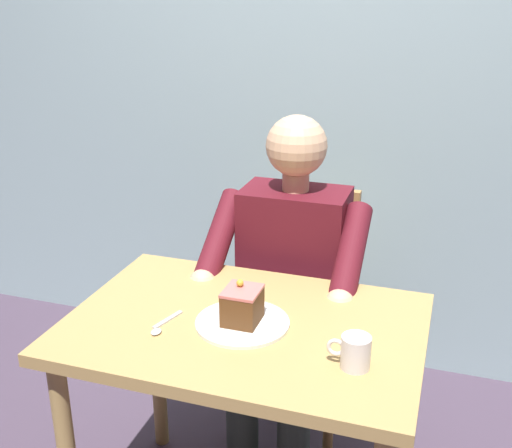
{
  "coord_description": "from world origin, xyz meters",
  "views": [
    {
      "loc": [
        -0.5,
        1.41,
        1.58
      ],
      "look_at": [
        -0.0,
        -0.1,
        0.98
      ],
      "focal_mm": 43.75,
      "sensor_mm": 36.0,
      "label": 1
    }
  ],
  "objects_px": {
    "chair": "(299,298)",
    "cake_slice": "(243,305)",
    "dessert_spoon": "(162,326)",
    "dining_table": "(245,354)",
    "seated_person": "(287,286)",
    "coffee_cup": "(355,351)"
  },
  "relations": [
    {
      "from": "chair",
      "to": "cake_slice",
      "type": "distance_m",
      "value": 0.7
    },
    {
      "from": "cake_slice",
      "to": "dessert_spoon",
      "type": "relative_size",
      "value": 0.81
    },
    {
      "from": "cake_slice",
      "to": "dessert_spoon",
      "type": "xyz_separation_m",
      "value": [
        0.2,
        0.08,
        -0.05
      ]
    },
    {
      "from": "dining_table",
      "to": "cake_slice",
      "type": "bearing_deg",
      "value": 99.22
    },
    {
      "from": "cake_slice",
      "to": "dessert_spoon",
      "type": "height_order",
      "value": "cake_slice"
    },
    {
      "from": "chair",
      "to": "seated_person",
      "type": "xyz_separation_m",
      "value": [
        0.0,
        0.17,
        0.13
      ]
    },
    {
      "from": "cake_slice",
      "to": "dessert_spoon",
      "type": "bearing_deg",
      "value": 22.16
    },
    {
      "from": "chair",
      "to": "cake_slice",
      "type": "height_order",
      "value": "chair"
    },
    {
      "from": "dining_table",
      "to": "dessert_spoon",
      "type": "xyz_separation_m",
      "value": [
        0.2,
        0.1,
        0.11
      ]
    },
    {
      "from": "dining_table",
      "to": "chair",
      "type": "bearing_deg",
      "value": -90.0
    },
    {
      "from": "chair",
      "to": "dining_table",
      "type": "bearing_deg",
      "value": 90.0
    },
    {
      "from": "chair",
      "to": "seated_person",
      "type": "relative_size",
      "value": 0.75
    },
    {
      "from": "chair",
      "to": "coffee_cup",
      "type": "height_order",
      "value": "chair"
    },
    {
      "from": "chair",
      "to": "coffee_cup",
      "type": "xyz_separation_m",
      "value": [
        -0.32,
        0.74,
        0.28
      ]
    },
    {
      "from": "seated_person",
      "to": "cake_slice",
      "type": "height_order",
      "value": "seated_person"
    },
    {
      "from": "coffee_cup",
      "to": "cake_slice",
      "type": "bearing_deg",
      "value": -18.39
    },
    {
      "from": "chair",
      "to": "cake_slice",
      "type": "xyz_separation_m",
      "value": [
        -0.0,
        0.64,
        0.3
      ]
    },
    {
      "from": "dessert_spoon",
      "to": "coffee_cup",
      "type": "bearing_deg",
      "value": 177.44
    },
    {
      "from": "chair",
      "to": "cake_slice",
      "type": "bearing_deg",
      "value": 90.22
    },
    {
      "from": "coffee_cup",
      "to": "dessert_spoon",
      "type": "bearing_deg",
      "value": -2.56
    },
    {
      "from": "seated_person",
      "to": "cake_slice",
      "type": "bearing_deg",
      "value": 90.31
    },
    {
      "from": "coffee_cup",
      "to": "chair",
      "type": "bearing_deg",
      "value": -66.6
    }
  ]
}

